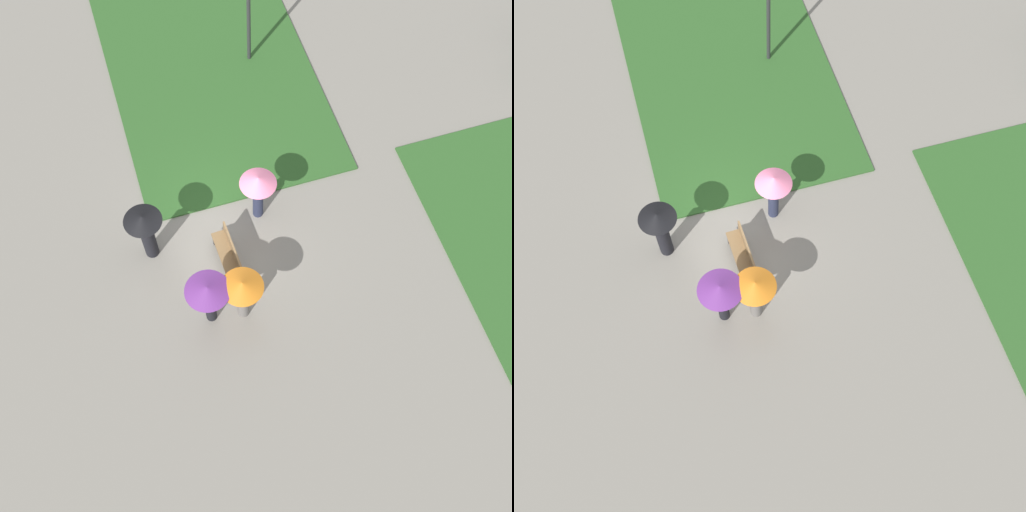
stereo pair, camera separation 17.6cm
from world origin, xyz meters
The scene contains 7 objects.
ground_plane centered at (0.00, 0.00, 0.00)m, with size 90.00×90.00×0.00m, color gray.
lawn_patch_near centered at (-5.56, 1.22, 0.03)m, with size 9.39×6.31×0.06m.
park_bench centered at (0.97, -0.09, 0.46)m, with size 1.61×0.49×0.90m.
crowd_person_purple centered at (2.34, -1.00, 1.49)m, with size 1.14×1.14×1.93m.
crowd_person_pink centered at (-0.30, 1.10, 1.40)m, with size 1.01×1.01×1.83m.
crowd_person_black centered at (0.02, -2.06, 1.31)m, with size 1.01×1.01×1.98m.
crowd_person_orange centered at (2.48, -0.17, 1.45)m, with size 1.07×1.07×1.92m.
Camera 1 is at (8.46, -1.68, 15.92)m, focal length 45.00 mm.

